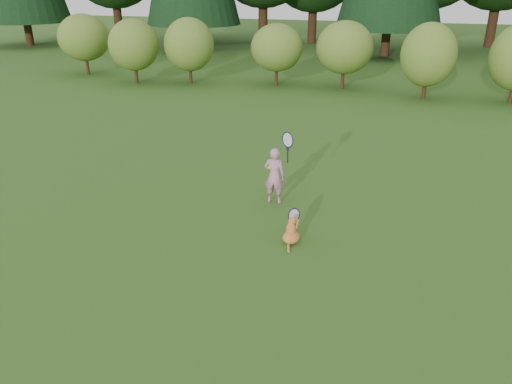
% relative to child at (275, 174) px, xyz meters
% --- Properties ---
extents(ground, '(100.00, 100.00, 0.00)m').
position_rel_child_xyz_m(ground, '(-0.22, -1.99, -0.59)').
color(ground, '#1F4C15').
rests_on(ground, ground).
extents(shrub_row, '(28.00, 3.00, 2.80)m').
position_rel_child_xyz_m(shrub_row, '(-0.22, 11.01, 0.81)').
color(shrub_row, '#567324').
rests_on(shrub_row, ground).
extents(child, '(0.61, 0.36, 1.67)m').
position_rel_child_xyz_m(child, '(0.00, 0.00, 0.00)').
color(child, pink).
rests_on(child, ground).
extents(cat, '(0.39, 0.66, 0.65)m').
position_rel_child_xyz_m(cat, '(0.69, -1.49, -0.34)').
color(cat, '#C05F25').
rests_on(cat, ground).
extents(tennis_ball, '(0.06, 0.06, 0.06)m').
position_rel_child_xyz_m(tennis_ball, '(0.24, -1.23, 0.61)').
color(tennis_ball, '#92CA17').
rests_on(tennis_ball, ground).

